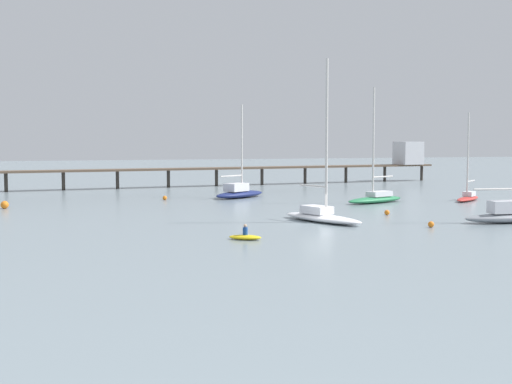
% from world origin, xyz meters
% --- Properties ---
extents(ground_plane, '(400.00, 400.00, 0.00)m').
position_xyz_m(ground_plane, '(0.00, 0.00, 0.00)').
color(ground_plane, gray).
extents(pier, '(87.95, 11.57, 6.96)m').
position_xyz_m(pier, '(16.67, 51.73, 3.61)').
color(pier, brown).
rests_on(pier, ground_plane).
extents(sailboat_red, '(6.41, 5.70, 10.49)m').
position_xyz_m(sailboat_red, '(25.96, 15.64, 0.67)').
color(sailboat_red, red).
rests_on(sailboat_red, ground_plane).
extents(sailboat_navy, '(8.57, 7.13, 11.67)m').
position_xyz_m(sailboat_navy, '(1.05, 27.94, 0.77)').
color(sailboat_navy, navy).
rests_on(sailboat_navy, ground_plane).
extents(sailboat_white, '(5.35, 9.74, 14.28)m').
position_xyz_m(sailboat_white, '(0.92, 1.22, 0.75)').
color(sailboat_white, white).
rests_on(sailboat_white, ground_plane).
extents(sailboat_green, '(9.01, 5.33, 13.23)m').
position_xyz_m(sailboat_green, '(14.18, 16.48, 0.73)').
color(sailboat_green, '#287F4C').
rests_on(sailboat_green, ground_plane).
extents(dinghy_yellow, '(2.63, 2.20, 1.14)m').
position_xyz_m(dinghy_yellow, '(-8.70, -7.34, 0.22)').
color(dinghy_yellow, yellow).
rests_on(dinghy_yellow, ground_plane).
extents(mooring_buoy_mid, '(0.53, 0.53, 0.53)m').
position_xyz_m(mooring_buoy_mid, '(-8.42, 27.46, 0.27)').
color(mooring_buoy_mid, orange).
rests_on(mooring_buoy_mid, ground_plane).
extents(mooring_buoy_far, '(0.83, 0.83, 0.83)m').
position_xyz_m(mooring_buoy_far, '(-26.40, 22.05, 0.42)').
color(mooring_buoy_far, orange).
rests_on(mooring_buoy_far, ground_plane).
extents(mooring_buoy_near, '(0.51, 0.51, 0.51)m').
position_xyz_m(mooring_buoy_near, '(9.06, 4.28, 0.25)').
color(mooring_buoy_near, orange).
rests_on(mooring_buoy_near, ground_plane).
extents(mooring_buoy_inner, '(0.51, 0.51, 0.51)m').
position_xyz_m(mooring_buoy_inner, '(8.01, -5.24, 0.26)').
color(mooring_buoy_inner, orange).
rests_on(mooring_buoy_inner, ground_plane).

